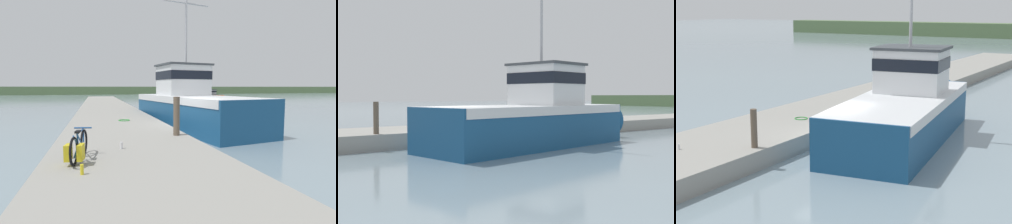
{
  "view_description": "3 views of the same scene",
  "coord_description": "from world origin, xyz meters",
  "views": [
    {
      "loc": [
        -4.4,
        -12.02,
        2.51
      ],
      "look_at": [
        -0.85,
        0.78,
        1.25
      ],
      "focal_mm": 28.0,
      "sensor_mm": 36.0,
      "label": 1
    },
    {
      "loc": [
        16.69,
        -9.5,
        2.41
      ],
      "look_at": [
        0.19,
        3.0,
        1.63
      ],
      "focal_mm": 45.0,
      "sensor_mm": 36.0,
      "label": 2
    },
    {
      "loc": [
        10.64,
        -16.65,
        5.79
      ],
      "look_at": [
        0.18,
        0.57,
        1.63
      ],
      "focal_mm": 55.0,
      "sensor_mm": 36.0,
      "label": 3
    }
  ],
  "objects": [
    {
      "name": "fishing_boat_main",
      "position": [
        1.39,
        3.91,
        1.43
      ],
      "size": [
        5.23,
        13.14,
        9.12
      ],
      "rotation": [
        0.0,
        0.0,
        0.15
      ],
      "color": "navy",
      "rests_on": "ground_plane"
    },
    {
      "name": "ground_plane",
      "position": [
        0.0,
        0.0,
        0.0
      ],
      "size": [
        320.0,
        320.0,
        0.0
      ],
      "primitive_type": "plane",
      "color": "gray"
    },
    {
      "name": "hose_coil",
      "position": [
        -2.96,
        1.94,
        0.75
      ],
      "size": [
        0.6,
        0.6,
        0.04
      ],
      "primitive_type": "torus",
      "color": "green",
      "rests_on": "dock_pier"
    },
    {
      "name": "dock_pier",
      "position": [
        -3.4,
        0.0,
        0.37
      ],
      "size": [
        4.63,
        80.0,
        0.73
      ],
      "primitive_type": "cube",
      "color": "gray",
      "rests_on": "ground_plane"
    },
    {
      "name": "mooring_post",
      "position": [
        -1.55,
        -2.88,
        1.45
      ],
      "size": [
        0.24,
        0.24,
        1.43
      ],
      "primitive_type": "cylinder",
      "color": "brown",
      "rests_on": "dock_pier"
    }
  ]
}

